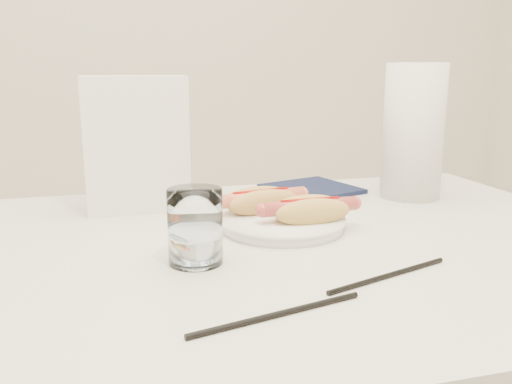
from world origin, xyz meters
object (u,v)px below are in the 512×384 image
object	(u,v)px
hotdog_right	(310,211)
napkin_box	(136,144)
table	(260,279)
water_glass	(195,226)
plate	(282,224)
paper_towel_roll	(413,131)
hotdog_left	(260,201)

from	to	relation	value
hotdog_right	napkin_box	size ratio (longest dim) A/B	0.64
table	water_glass	world-z (taller)	water_glass
napkin_box	plate	bearing A→B (deg)	-43.18
hotdog_right	paper_towel_roll	xyz separation A→B (m)	(0.29, 0.18, 0.10)
table	water_glass	xyz separation A→B (m)	(-0.11, -0.06, 0.11)
water_glass	paper_towel_roll	xyz separation A→B (m)	(0.48, 0.26, 0.08)
plate	water_glass	xyz separation A→B (m)	(-0.16, -0.12, 0.04)
plate	napkin_box	distance (m)	0.32
hotdog_left	napkin_box	world-z (taller)	napkin_box
hotdog_left	napkin_box	size ratio (longest dim) A/B	0.66
table	hotdog_right	xyz separation A→B (m)	(0.09, 0.03, 0.10)
hotdog_right	paper_towel_roll	distance (m)	0.35
plate	table	bearing A→B (deg)	-133.99
table	napkin_box	xyz separation A→B (m)	(-0.16, 0.25, 0.18)
plate	hotdog_right	size ratio (longest dim) A/B	1.27
paper_towel_roll	plate	bearing A→B (deg)	-155.27
table	napkin_box	distance (m)	0.35
water_glass	plate	bearing A→B (deg)	35.88
hotdog_right	water_glass	size ratio (longest dim) A/B	1.53
napkin_box	paper_towel_roll	size ratio (longest dim) A/B	0.91
hotdog_left	table	bearing A→B (deg)	-115.73
hotdog_left	paper_towel_roll	world-z (taller)	paper_towel_roll
table	napkin_box	size ratio (longest dim) A/B	4.92
hotdog_left	paper_towel_roll	distance (m)	0.37
hotdog_right	napkin_box	bearing A→B (deg)	136.82
paper_towel_roll	water_glass	bearing A→B (deg)	-151.27
table	plate	distance (m)	0.10
plate	hotdog_left	size ratio (longest dim) A/B	1.23
plate	hotdog_right	bearing A→B (deg)	-38.46
hotdog_left	napkin_box	distance (m)	0.26
table	napkin_box	bearing A→B (deg)	122.83
hotdog_right	napkin_box	world-z (taller)	napkin_box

